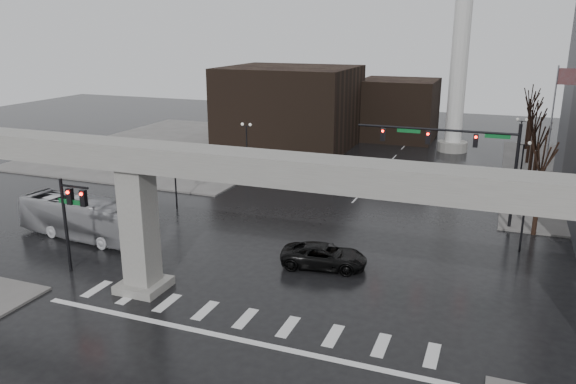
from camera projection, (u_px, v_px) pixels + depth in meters
name	position (u px, v px, depth m)	size (l,w,h in m)	color
ground	(253.00, 310.00, 30.32)	(160.00, 160.00, 0.00)	black
sidewalk_nw	(185.00, 147.00, 71.52)	(28.00, 36.00, 0.15)	slate
elevated_guideway	(274.00, 190.00, 27.95)	(48.00, 2.60, 8.70)	gray
building_far_left	(290.00, 107.00, 71.36)	(16.00, 14.00, 10.00)	black
building_far_mid	(398.00, 109.00, 76.44)	(10.00, 10.00, 8.00)	black
smokestack	(461.00, 39.00, 65.67)	(3.60, 3.60, 30.00)	silver
signal_mast_arm	(464.00, 149.00, 42.40)	(12.12, 0.43, 8.00)	black
signal_left_pole	(71.00, 210.00, 33.86)	(2.30, 0.30, 6.00)	black
flagpole_assembly	(555.00, 125.00, 42.61)	(2.06, 0.12, 12.00)	silver
lamp_right_0	(525.00, 203.00, 37.21)	(1.22, 0.32, 5.11)	black
lamp_right_1	(522.00, 159.00, 49.74)	(1.22, 0.32, 5.11)	black
lamp_right_2	(521.00, 133.00, 62.27)	(1.22, 0.32, 5.11)	black
lamp_left_0	(175.00, 168.00, 46.55)	(1.22, 0.32, 5.11)	black
lamp_left_1	(247.00, 138.00, 59.08)	(1.22, 0.32, 5.11)	black
lamp_left_2	(293.00, 119.00, 71.61)	(1.22, 0.32, 5.11)	black
tree_right_0	(538.00, 198.00, 40.64)	(1.09, 1.58, 7.50)	black
tree_right_1	(535.00, 172.00, 47.78)	(1.09, 1.61, 7.67)	black
tree_right_2	(532.00, 153.00, 54.93)	(1.10, 1.63, 7.85)	black
tree_right_3	(530.00, 138.00, 62.07)	(1.11, 1.66, 8.02)	black
tree_right_4	(528.00, 126.00, 69.21)	(1.12, 1.69, 8.19)	black
pickup_truck	(324.00, 256.00, 35.55)	(2.50, 5.43, 1.51)	black
city_bus	(83.00, 218.00, 40.37)	(2.50, 10.70, 2.98)	#A9A9AD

